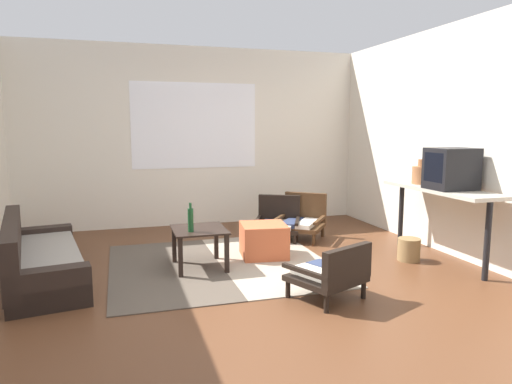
{
  "coord_description": "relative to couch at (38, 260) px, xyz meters",
  "views": [
    {
      "loc": [
        -1.15,
        -4.03,
        1.52
      ],
      "look_at": [
        0.25,
        0.62,
        0.82
      ],
      "focal_mm": 32.33,
      "sensor_mm": 36.0,
      "label": 1
    }
  ],
  "objects": [
    {
      "name": "side_wall_right",
      "position": [
        4.6,
        -0.52,
        1.15
      ],
      "size": [
        0.12,
        6.6,
        2.7
      ],
      "primitive_type": "cube",
      "color": "silver",
      "rests_on": "ground"
    },
    {
      "name": "crt_television",
      "position": [
        4.24,
        -0.72,
        0.86
      ],
      "size": [
        0.46,
        0.39,
        0.45
      ],
      "color": "black",
      "rests_on": "console_shelf"
    },
    {
      "name": "console_shelf",
      "position": [
        4.25,
        -0.56,
        0.55
      ],
      "size": [
        0.47,
        1.56,
        0.84
      ],
      "color": "#B2AD9E",
      "rests_on": "ground"
    },
    {
      "name": "armchair_striped_foreground",
      "position": [
        2.55,
        -1.32,
        0.05
      ],
      "size": [
        0.75,
        0.72,
        0.51
      ],
      "color": "black",
      "rests_on": "ground"
    },
    {
      "name": "area_rug",
      "position": [
        1.84,
        -0.02,
        -0.2
      ],
      "size": [
        2.35,
        2.27,
        0.01
      ],
      "color": "#4C4238",
      "rests_on": "ground"
    },
    {
      "name": "clay_vase",
      "position": [
        4.25,
        -0.23,
        0.75
      ],
      "size": [
        0.23,
        0.23,
        0.29
      ],
      "color": "#935B38",
      "rests_on": "console_shelf"
    },
    {
      "name": "wicker_basket",
      "position": [
        3.93,
        -0.48,
        -0.07
      ],
      "size": [
        0.25,
        0.25,
        0.26
      ],
      "primitive_type": "cylinder",
      "color": "olive",
      "rests_on": "ground"
    },
    {
      "name": "ground_plane",
      "position": [
        1.94,
        -0.82,
        -0.2
      ],
      "size": [
        7.8,
        7.8,
        0.0
      ],
      "primitive_type": "plane",
      "color": "#56331E"
    },
    {
      "name": "far_wall_with_window",
      "position": [
        1.94,
        2.24,
        1.15
      ],
      "size": [
        5.6,
        0.13,
        2.7
      ],
      "color": "silver",
      "rests_on": "ground"
    },
    {
      "name": "coffee_table",
      "position": [
        1.6,
        -0.07,
        0.15
      ],
      "size": [
        0.56,
        0.62,
        0.43
      ],
      "color": "black",
      "rests_on": "ground"
    },
    {
      "name": "armchair_by_window",
      "position": [
        2.86,
        0.96,
        0.04
      ],
      "size": [
        0.76,
        0.75,
        0.57
      ],
      "color": "black",
      "rests_on": "ground"
    },
    {
      "name": "armchair_corner",
      "position": [
        3.17,
        0.87,
        0.07
      ],
      "size": [
        0.82,
        0.83,
        0.6
      ],
      "color": "#472D19",
      "rests_on": "ground"
    },
    {
      "name": "couch",
      "position": [
        0.0,
        0.0,
        0.0
      ],
      "size": [
        0.99,
        2.02,
        0.62
      ],
      "color": "black",
      "rests_on": "ground"
    },
    {
      "name": "ottoman_orange",
      "position": [
        2.39,
        0.14,
        -0.01
      ],
      "size": [
        0.58,
        0.58,
        0.39
      ],
      "primitive_type": "cube",
      "rotation": [
        0.0,
        0.0,
        -0.13
      ],
      "color": "#BC5633",
      "rests_on": "ground"
    },
    {
      "name": "glass_bottle",
      "position": [
        1.5,
        -0.19,
        0.36
      ],
      "size": [
        0.06,
        0.06,
        0.3
      ],
      "color": "#194723",
      "rests_on": "coffee_table"
    }
  ]
}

